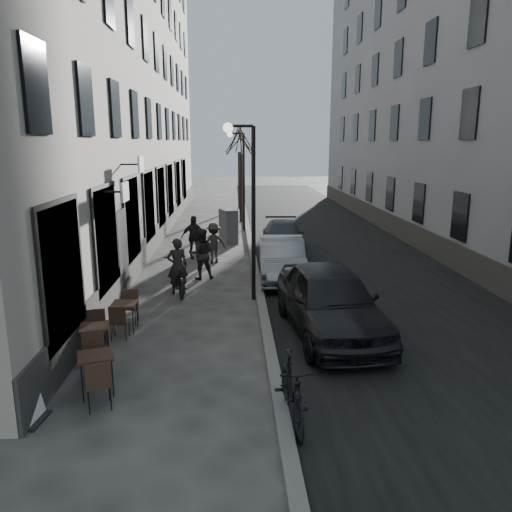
{
  "coord_description": "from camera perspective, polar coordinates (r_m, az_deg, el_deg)",
  "views": [
    {
      "loc": [
        -0.6,
        -8.19,
        4.56
      ],
      "look_at": [
        -0.03,
        3.88,
        1.8
      ],
      "focal_mm": 35.0,
      "sensor_mm": 36.0,
      "label": 1
    }
  ],
  "objects": [
    {
      "name": "car_mid",
      "position": [
        16.97,
        2.96,
        -0.31
      ],
      "size": [
        1.63,
        4.28,
        1.39
      ],
      "primitive_type": "imported",
      "rotation": [
        0.0,
        0.0,
        -0.04
      ],
      "color": "gray",
      "rests_on": "ground"
    },
    {
      "name": "bistro_set_c",
      "position": [
        12.77,
        -14.77,
        -6.41
      ],
      "size": [
        0.6,
        1.45,
        0.86
      ],
      "rotation": [
        0.0,
        0.0,
        -0.02
      ],
      "color": "black",
      "rests_on": "ground"
    },
    {
      "name": "building_right",
      "position": [
        26.89,
        20.6,
        19.44
      ],
      "size": [
        4.0,
        35.0,
        16.0
      ],
      "primitive_type": "cube",
      "color": "slate",
      "rests_on": "ground"
    },
    {
      "name": "moped",
      "position": [
        8.52,
        4.14,
        -15.11
      ],
      "size": [
        0.66,
        1.93,
        1.14
      ],
      "primitive_type": "imported",
      "rotation": [
        0.0,
        0.0,
        0.07
      ],
      "color": "black",
      "rests_on": "ground"
    },
    {
      "name": "road",
      "position": [
        25.01,
        7.59,
        2.26
      ],
      "size": [
        7.3,
        60.0,
        0.0
      ],
      "primitive_type": "cube",
      "color": "black",
      "rests_on": "ground"
    },
    {
      "name": "cyclist_rider",
      "position": [
        15.4,
        -8.97,
        -1.15
      ],
      "size": [
        0.72,
        0.55,
        1.75
      ],
      "primitive_type": "imported",
      "rotation": [
        0.0,
        0.0,
        3.37
      ],
      "color": "black",
      "rests_on": "ground"
    },
    {
      "name": "streetlamp_near",
      "position": [
        14.26,
        -0.99,
        7.23
      ],
      "size": [
        0.9,
        0.28,
        5.09
      ],
      "color": "black",
      "rests_on": "ground"
    },
    {
      "name": "bistro_set_b",
      "position": [
        11.4,
        -17.89,
        -8.96
      ],
      "size": [
        0.71,
        1.51,
        0.87
      ],
      "rotation": [
        0.0,
        0.0,
        0.21
      ],
      "color": "black",
      "rests_on": "ground"
    },
    {
      "name": "tree_near",
      "position": [
        29.19,
        -1.77,
        13.07
      ],
      "size": [
        2.4,
        2.4,
        5.7
      ],
      "color": "black",
      "rests_on": "ground"
    },
    {
      "name": "ground",
      "position": [
        9.39,
        1.34,
        -16.19
      ],
      "size": [
        120.0,
        120.0,
        0.0
      ],
      "primitive_type": "plane",
      "color": "#3D3A37",
      "rests_on": "ground"
    },
    {
      "name": "car_near",
      "position": [
        12.19,
        8.46,
        -5.06
      ],
      "size": [
        2.43,
        5.08,
        1.68
      ],
      "primitive_type": "imported",
      "rotation": [
        0.0,
        0.0,
        0.09
      ],
      "color": "black",
      "rests_on": "ground"
    },
    {
      "name": "car_far",
      "position": [
        21.64,
        3.1,
        2.33
      ],
      "size": [
        1.87,
        4.27,
        1.22
      ],
      "primitive_type": "imported",
      "rotation": [
        0.0,
        0.0,
        -0.04
      ],
      "color": "#34383E",
      "rests_on": "ground"
    },
    {
      "name": "streetlamp_far",
      "position": [
        26.23,
        -1.79,
        9.81
      ],
      "size": [
        0.9,
        0.28,
        5.09
      ],
      "color": "black",
      "rests_on": "ground"
    },
    {
      "name": "tree_far",
      "position": [
        35.19,
        -1.94,
        13.03
      ],
      "size": [
        2.4,
        2.4,
        5.7
      ],
      "color": "black",
      "rests_on": "ground"
    },
    {
      "name": "sign_board",
      "position": [
        9.36,
        -24.63,
        -14.47
      ],
      "size": [
        0.45,
        0.68,
        1.11
      ],
      "rotation": [
        0.0,
        0.0,
        -0.12
      ],
      "color": "black",
      "rests_on": "ground"
    },
    {
      "name": "utility_cabinet",
      "position": [
        23.03,
        -3.17,
        3.41
      ],
      "size": [
        0.91,
        1.18,
        1.56
      ],
      "primitive_type": "cube",
      "rotation": [
        0.0,
        0.0,
        0.37
      ],
      "color": "#5E5F61",
      "rests_on": "ground"
    },
    {
      "name": "bicycle",
      "position": [
        15.49,
        -8.93,
        -2.36
      ],
      "size": [
        1.15,
        2.14,
        1.07
      ],
      "primitive_type": "imported",
      "rotation": [
        0.0,
        0.0,
        3.37
      ],
      "color": "black",
      "rests_on": "ground"
    },
    {
      "name": "pedestrian_near",
      "position": [
        16.98,
        -6.28,
        0.25
      ],
      "size": [
        0.94,
        0.78,
        1.75
      ],
      "primitive_type": "imported",
      "rotation": [
        0.0,
        0.0,
        3.29
      ],
      "color": "black",
      "rests_on": "ground"
    },
    {
      "name": "pedestrian_far",
      "position": [
        20.1,
        -7.15,
        2.16
      ],
      "size": [
        1.09,
        0.73,
        1.72
      ],
      "primitive_type": "imported",
      "rotation": [
        0.0,
        0.0,
        0.34
      ],
      "color": "black",
      "rests_on": "ground"
    },
    {
      "name": "kerb",
      "position": [
        24.62,
        -0.8,
        2.34
      ],
      "size": [
        0.25,
        60.0,
        0.12
      ],
      "primitive_type": "cube",
      "color": "slate",
      "rests_on": "ground"
    },
    {
      "name": "building_left",
      "position": [
        25.5,
        -15.9,
        20.16
      ],
      "size": [
        4.0,
        35.0,
        16.0
      ],
      "primitive_type": "cube",
      "color": "#A6988B",
      "rests_on": "ground"
    },
    {
      "name": "bistro_set_a",
      "position": [
        9.87,
        -17.79,
        -12.29
      ],
      "size": [
        0.88,
        1.59,
        0.91
      ],
      "rotation": [
        0.0,
        0.0,
        0.32
      ],
      "color": "black",
      "rests_on": "ground"
    },
    {
      "name": "pedestrian_mid",
      "position": [
        19.25,
        -4.86,
        1.5
      ],
      "size": [
        1.14,
        0.87,
        1.56
      ],
      "primitive_type": "imported",
      "rotation": [
        0.0,
        0.0,
        3.46
      ],
      "color": "#2C2926",
      "rests_on": "ground"
    }
  ]
}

